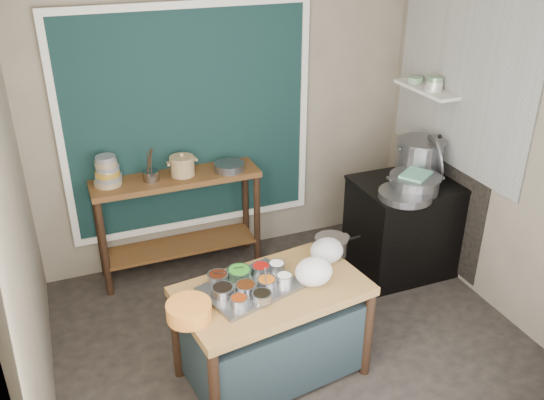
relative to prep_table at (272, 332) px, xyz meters
name	(u,v)px	position (x,y,z in m)	size (l,w,h in m)	color
floor	(291,339)	(0.28, 0.30, -0.39)	(3.50, 3.00, 0.02)	#302924
back_wall	(227,111)	(0.28, 1.81, 1.02)	(3.50, 0.02, 2.80)	#756C5A
left_wall	(13,221)	(-1.48, 0.30, 1.02)	(0.02, 3.00, 2.80)	#756C5A
right_wall	(502,141)	(2.04, 0.30, 1.02)	(0.02, 3.00, 2.80)	#756C5A
curtain_panel	(190,122)	(-0.07, 1.77, 0.98)	(2.10, 0.02, 1.90)	black
curtain_frame	(190,123)	(-0.07, 1.76, 0.98)	(2.22, 0.03, 2.02)	beige
tile_panel	(463,67)	(2.01, 0.85, 1.48)	(0.02, 1.70, 1.70)	#B2B2AA
soot_patch	(438,189)	(2.02, 0.95, 0.32)	(0.01, 1.30, 1.30)	black
wall_shelf	(426,89)	(1.91, 1.15, 1.23)	(0.22, 0.70, 0.03)	beige
prep_table	(272,332)	(0.00, 0.00, 0.00)	(1.25, 0.72, 0.75)	olive
back_counter	(180,224)	(-0.27, 1.58, 0.10)	(1.45, 0.40, 0.95)	#563618
stove_block	(404,228)	(1.63, 0.85, 0.05)	(0.90, 0.68, 0.85)	black
stove_top	(410,184)	(1.63, 0.85, 0.49)	(0.92, 0.69, 0.03)	black
condiment_tray	(250,288)	(-0.14, 0.03, 0.39)	(0.60, 0.43, 0.03)	gray
condiment_bowls	(247,282)	(-0.16, 0.05, 0.43)	(0.57, 0.44, 0.07)	gray
yellow_basin	(189,311)	(-0.59, -0.11, 0.43)	(0.28, 0.28, 0.11)	#B56D2B
saucepan	(331,246)	(0.55, 0.23, 0.44)	(0.25, 0.25, 0.14)	gray
plastic_bag_a	(314,272)	(0.27, -0.06, 0.47)	(0.26, 0.22, 0.19)	white
plastic_bag_b	(327,251)	(0.48, 0.16, 0.47)	(0.24, 0.20, 0.18)	white
bowl_stack	(108,172)	(-0.83, 1.61, 0.69)	(0.23, 0.23, 0.26)	tan
utensil_cup	(151,175)	(-0.48, 1.57, 0.62)	(0.14, 0.14, 0.09)	gray
ceramic_crock	(182,167)	(-0.21, 1.58, 0.65)	(0.22, 0.22, 0.15)	olive
wide_bowl	(229,167)	(0.20, 1.53, 0.61)	(0.27, 0.27, 0.07)	gray
stock_pot	(419,158)	(1.77, 0.95, 0.67)	(0.43, 0.43, 0.34)	gray
pot_lid	(435,158)	(1.85, 0.84, 0.71)	(0.41, 0.41, 0.02)	gray
steamer	(415,183)	(1.56, 0.69, 0.58)	(0.44, 0.44, 0.14)	gray
green_cloth	(416,174)	(1.56, 0.69, 0.66)	(0.26, 0.20, 0.02)	#61AF7F
shallow_pan	(405,195)	(1.41, 0.60, 0.53)	(0.44, 0.44, 0.06)	gray
shelf_bowl_stack	(435,84)	(1.91, 1.05, 1.30)	(0.15, 0.15, 0.12)	silver
shelf_bowl_green	(415,80)	(1.91, 1.33, 1.26)	(0.14, 0.14, 0.05)	gray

